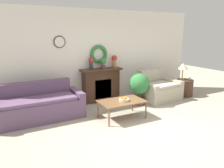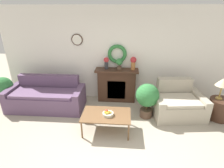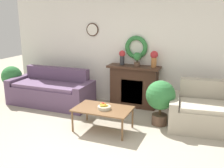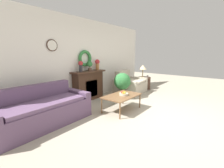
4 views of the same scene
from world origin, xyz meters
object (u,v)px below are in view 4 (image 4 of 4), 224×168
(fruit_bowl, at_px, (124,94))
(vase_on_mantel_left, at_px, (81,65))
(coffee_table, at_px, (122,97))
(side_table_by_loveseat, at_px, (144,83))
(mug, at_px, (148,76))
(table_lamp, at_px, (143,67))
(vase_on_mantel_right, at_px, (97,64))
(loveseat_right, at_px, (130,85))
(potted_plant_on_mantel, at_px, (90,65))
(couch_left, at_px, (43,111))
(fireplace, at_px, (88,85))
(potted_plant_floor_by_loveseat, at_px, (122,83))

(fruit_bowl, relative_size, vase_on_mantel_left, 0.72)
(coffee_table, xyz_separation_m, side_table_by_loveseat, (2.81, 0.73, -0.14))
(fruit_bowl, height_order, vase_on_mantel_left, vase_on_mantel_left)
(mug, relative_size, vase_on_mantel_left, 0.24)
(table_lamp, distance_m, vase_on_mantel_right, 2.27)
(loveseat_right, bearing_deg, coffee_table, -161.46)
(vase_on_mantel_right, distance_m, potted_plant_on_mantel, 0.39)
(fruit_bowl, xyz_separation_m, vase_on_mantel_left, (-0.19, 1.54, 0.71))
(coffee_table, bearing_deg, loveseat_right, 25.34)
(couch_left, relative_size, coffee_table, 1.92)
(mug, distance_m, potted_plant_on_mantel, 2.91)
(loveseat_right, bearing_deg, fireplace, 150.95)
(fruit_bowl, relative_size, mug, 3.03)
(couch_left, bearing_deg, vase_on_mantel_right, 13.79)
(fireplace, height_order, mug, fireplace)
(side_table_by_loveseat, relative_size, table_lamp, 1.01)
(vase_on_mantel_right, bearing_deg, fireplace, -179.29)
(couch_left, xyz_separation_m, coffee_table, (1.78, -0.89, 0.08))
(fireplace, height_order, vase_on_mantel_right, vase_on_mantel_right)
(couch_left, height_order, side_table_by_loveseat, couch_left)
(fireplace, distance_m, vase_on_mantel_right, 0.84)
(couch_left, relative_size, loveseat_right, 1.52)
(fruit_bowl, bearing_deg, potted_plant_floor_by_loveseat, 36.72)
(potted_plant_on_mantel, bearing_deg, mug, -17.25)
(fruit_bowl, relative_size, side_table_by_loveseat, 0.44)
(mug, height_order, potted_plant_floor_by_loveseat, potted_plant_floor_by_loveseat)
(vase_on_mantel_left, bearing_deg, fruit_bowl, -82.81)
(side_table_by_loveseat, relative_size, vase_on_mantel_left, 1.61)
(side_table_by_loveseat, bearing_deg, potted_plant_floor_by_loveseat, -177.52)
(couch_left, distance_m, table_lamp, 4.57)
(loveseat_right, height_order, potted_plant_on_mantel, potted_plant_on_mantel)
(side_table_by_loveseat, bearing_deg, couch_left, 178.03)
(vase_on_mantel_left, bearing_deg, table_lamp, -13.82)
(couch_left, xyz_separation_m, potted_plant_on_mantel, (1.99, 0.59, 0.87))
(fireplace, height_order, potted_plant_on_mantel, potted_plant_on_mantel)
(loveseat_right, height_order, vase_on_mantel_left, vase_on_mantel_left)
(couch_left, relative_size, mug, 25.52)
(loveseat_right, bearing_deg, side_table_by_loveseat, -12.34)
(coffee_table, distance_m, table_lamp, 2.91)
(loveseat_right, relative_size, coffee_table, 1.26)
(coffee_table, distance_m, vase_on_mantel_left, 1.70)
(fireplace, bearing_deg, fruit_bowl, -94.06)
(loveseat_right, bearing_deg, vase_on_mantel_left, 154.03)
(side_table_by_loveseat, distance_m, potted_plant_floor_by_loveseat, 1.88)
(table_lamp, xyz_separation_m, potted_plant_floor_by_loveseat, (-1.78, -0.14, -0.39))
(fruit_bowl, height_order, vase_on_mantel_right, vase_on_mantel_right)
(loveseat_right, distance_m, coffee_table, 1.95)
(potted_plant_floor_by_loveseat, bearing_deg, potted_plant_on_mantel, 131.96)
(couch_left, xyz_separation_m, vase_on_mantel_right, (2.38, 0.61, 0.89))
(couch_left, distance_m, vase_on_mantel_right, 2.62)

